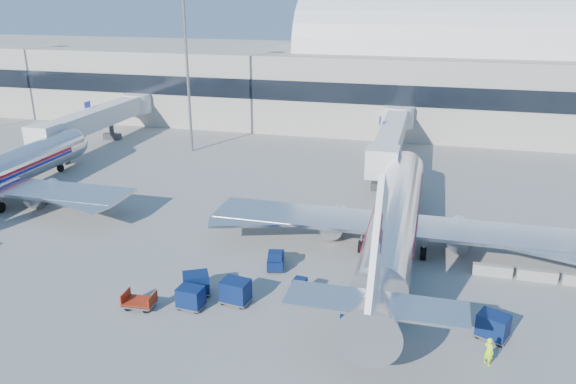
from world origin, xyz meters
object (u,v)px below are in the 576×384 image
(airliner_main, at_px, (395,220))
(mast_west, at_px, (186,43))
(barrier_near, at_px, (492,270))
(tug_lead, at_px, (305,290))
(cart_train_c, at_px, (191,297))
(cart_solo_near, at_px, (353,329))
(cart_train_b, at_px, (196,284))
(tug_right, at_px, (387,293))
(tug_left, at_px, (275,260))
(cart_solo_far, at_px, (493,326))
(jetbridge_mid, at_px, (102,117))
(cart_open_red, at_px, (140,303))
(barrier_mid, at_px, (537,275))
(jetbridge_near, at_px, (392,134))
(cart_train_a, at_px, (236,291))
(ramp_worker, at_px, (489,351))

(airliner_main, relative_size, mast_west, 1.65)
(barrier_near, xyz_separation_m, tug_lead, (-13.58, -7.17, 0.24))
(cart_train_c, distance_m, cart_solo_near, 11.76)
(mast_west, xyz_separation_m, cart_train_b, (16.51, -36.68, -13.87))
(tug_right, xyz_separation_m, cart_train_c, (-13.39, -4.24, 0.10))
(airliner_main, bearing_deg, barrier_near, -17.39)
(tug_left, bearing_deg, cart_solo_far, -122.21)
(barrier_near, relative_size, cart_train_c, 1.53)
(cart_train_c, bearing_deg, cart_train_b, 106.34)
(jetbridge_mid, height_order, cart_open_red, jetbridge_mid)
(barrier_near, relative_size, barrier_mid, 1.00)
(jetbridge_near, distance_m, cart_open_red, 42.81)
(airliner_main, relative_size, cart_train_a, 16.64)
(mast_west, height_order, cart_train_b, mast_west)
(cart_train_c, bearing_deg, tug_left, 65.47)
(mast_west, bearing_deg, cart_open_red, -71.27)
(barrier_near, relative_size, tug_right, 1.09)
(cart_train_b, bearing_deg, tug_left, 22.82)
(barrier_near, xyz_separation_m, tug_right, (-7.72, -6.26, 0.32))
(barrier_mid, relative_size, tug_lead, 1.23)
(cart_solo_far, bearing_deg, barrier_near, 109.29)
(cart_train_b, xyz_separation_m, ramp_worker, (20.32, -3.23, 0.00))
(cart_solo_near, distance_m, cart_open_red, 15.25)
(mast_west, xyz_separation_m, cart_solo_far, (37.32, -37.00, -13.86))
(cart_solo_far, distance_m, ramp_worker, 2.96)
(cart_train_b, height_order, cart_solo_far, cart_solo_far)
(jetbridge_mid, distance_m, cart_train_b, 48.69)
(tug_left, height_order, cart_solo_far, cart_solo_far)
(cart_train_b, xyz_separation_m, cart_train_c, (0.38, -1.82, -0.06))
(barrier_near, bearing_deg, barrier_mid, 0.00)
(tug_lead, bearing_deg, jetbridge_near, 91.48)
(cart_train_b, bearing_deg, airliner_main, 11.48)
(tug_lead, height_order, cart_train_c, cart_train_c)
(airliner_main, xyz_separation_m, tug_left, (-8.97, -5.61, -2.17))
(jetbridge_mid, relative_size, tug_left, 9.93)
(ramp_worker, bearing_deg, barrier_mid, -64.45)
(tug_lead, height_order, cart_open_red, tug_lead)
(jetbridge_near, distance_m, tug_left, 32.74)
(jetbridge_mid, distance_m, tug_left, 47.79)
(barrier_mid, relative_size, cart_train_a, 1.34)
(airliner_main, bearing_deg, cart_train_b, -140.32)
(mast_west, relative_size, cart_solo_far, 9.37)
(jetbridge_near, bearing_deg, airliner_main, -84.78)
(barrier_near, relative_size, cart_train_a, 1.34)
(jetbridge_mid, bearing_deg, cart_train_a, -47.96)
(jetbridge_mid, relative_size, tug_lead, 11.28)
(cart_train_b, distance_m, cart_solo_far, 20.81)
(cart_train_b, bearing_deg, tug_lead, -17.38)
(jetbridge_near, xyz_separation_m, tug_right, (2.68, -35.07, -3.16))
(mast_west, height_order, barrier_near, mast_west)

